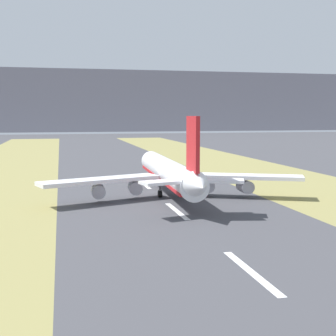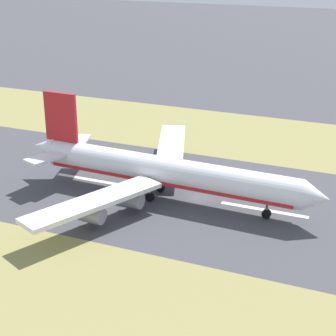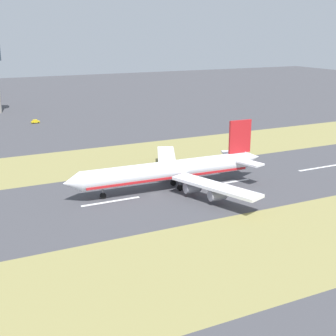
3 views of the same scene
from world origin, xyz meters
name	(u,v)px [view 3 (image 3 of 3)]	position (x,y,z in m)	size (l,w,h in m)	color
ground_plane	(155,194)	(0.00, 0.00, 0.00)	(800.00, 800.00, 0.00)	#424247
grass_median_west	(237,255)	(-45.00, 0.00, 0.00)	(40.00, 600.00, 0.01)	olive
grass_median_east	(107,159)	(45.00, 0.00, 0.00)	(40.00, 600.00, 0.01)	olive
centreline_dash_near	(318,168)	(0.00, -65.90, 0.01)	(1.20, 18.00, 0.01)	silver
centreline_dash_mid	(226,183)	(0.00, -25.90, 0.01)	(1.20, 18.00, 0.01)	silver
centreline_dash_far	(111,201)	(0.00, 14.10, 0.01)	(1.20, 18.00, 0.01)	silver
airplane_main_jet	(174,170)	(2.59, -7.81, 6.02)	(64.10, 67.15, 20.20)	white
apron_car	(35,121)	(132.29, 10.94, 1.00)	(2.24, 4.50, 2.03)	gold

